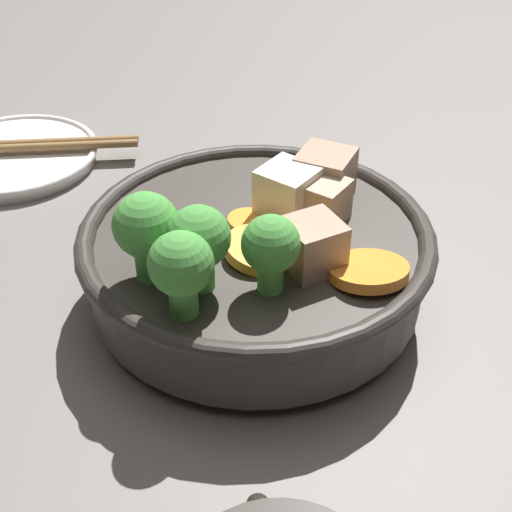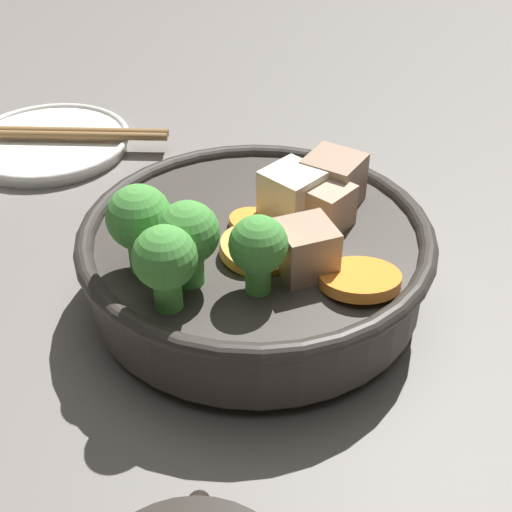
# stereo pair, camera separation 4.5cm
# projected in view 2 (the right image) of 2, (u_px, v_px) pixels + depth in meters

# --- Properties ---
(ground_plane) EXTENTS (3.00, 3.00, 0.00)m
(ground_plane) POSITION_uv_depth(u_px,v_px,m) (256.00, 298.00, 0.47)
(ground_plane) COLOR slate
(stirfry_bowl) EXTENTS (0.22, 0.22, 0.11)m
(stirfry_bowl) POSITION_uv_depth(u_px,v_px,m) (255.00, 253.00, 0.45)
(stirfry_bowl) COLOR #38332D
(stirfry_bowl) RESTS_ON ground_plane
(side_saucer) EXTENTS (0.14, 0.14, 0.01)m
(side_saucer) POSITION_uv_depth(u_px,v_px,m) (49.00, 142.00, 0.64)
(side_saucer) COLOR white
(side_saucer) RESTS_ON ground_plane
(chopsticks_pair) EXTENTS (0.03, 0.22, 0.01)m
(chopsticks_pair) POSITION_uv_depth(u_px,v_px,m) (47.00, 133.00, 0.63)
(chopsticks_pair) COLOR olive
(chopsticks_pair) RESTS_ON side_saucer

